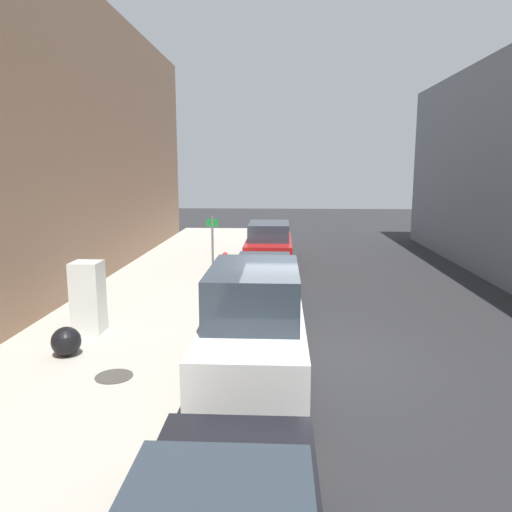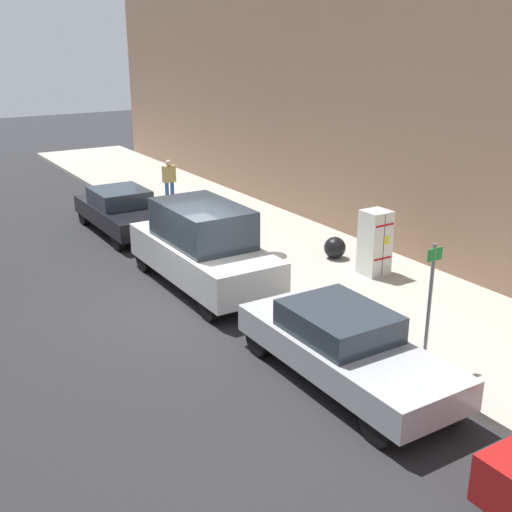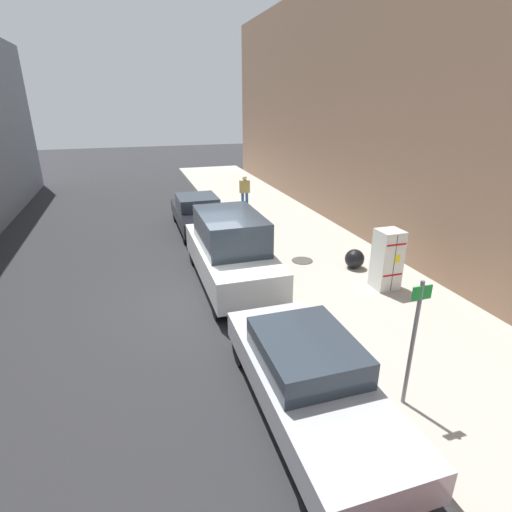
{
  "view_description": "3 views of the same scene",
  "coord_description": "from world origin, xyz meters",
  "px_view_note": "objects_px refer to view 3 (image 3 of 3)",
  "views": [
    {
      "loc": [
        -0.44,
        -10.13,
        4.02
      ],
      "look_at": [
        -1.13,
        3.55,
        1.6
      ],
      "focal_mm": 35.0,
      "sensor_mm": 36.0,
      "label": 1
    },
    {
      "loc": [
        5.99,
        12.8,
        6.11
      ],
      "look_at": [
        -1.69,
        0.51,
        1.09
      ],
      "focal_mm": 45.0,
      "sensor_mm": 36.0,
      "label": 2
    },
    {
      "loc": [
        1.61,
        9.8,
        5.18
      ],
      "look_at": [
        -1.37,
        0.29,
        1.25
      ],
      "focal_mm": 28.0,
      "sensor_mm": 36.0,
      "label": 3
    }
  ],
  "objects_px": {
    "discarded_refrigerator": "(387,259)",
    "trash_bag": "(355,259)",
    "pedestrian_walking_far": "(245,190)",
    "parked_sedan_dark": "(198,213)",
    "parked_sedan_silver": "(310,377)",
    "parked_van_white": "(231,250)",
    "street_sign_post": "(414,338)"
  },
  "relations": [
    {
      "from": "street_sign_post",
      "to": "parked_sedan_silver",
      "type": "relative_size",
      "value": 0.51
    },
    {
      "from": "discarded_refrigerator",
      "to": "parked_sedan_dark",
      "type": "distance_m",
      "value": 8.54
    },
    {
      "from": "street_sign_post",
      "to": "trash_bag",
      "type": "height_order",
      "value": "street_sign_post"
    },
    {
      "from": "trash_bag",
      "to": "pedestrian_walking_far",
      "type": "bearing_deg",
      "value": -80.78
    },
    {
      "from": "trash_bag",
      "to": "parked_van_white",
      "type": "relative_size",
      "value": 0.12
    },
    {
      "from": "parked_van_white",
      "to": "trash_bag",
      "type": "bearing_deg",
      "value": 174.41
    },
    {
      "from": "discarded_refrigerator",
      "to": "parked_van_white",
      "type": "height_order",
      "value": "parked_van_white"
    },
    {
      "from": "discarded_refrigerator",
      "to": "pedestrian_walking_far",
      "type": "bearing_deg",
      "value": -81.69
    },
    {
      "from": "parked_van_white",
      "to": "discarded_refrigerator",
      "type": "bearing_deg",
      "value": 154.84
    },
    {
      "from": "parked_sedan_dark",
      "to": "parked_sedan_silver",
      "type": "xyz_separation_m",
      "value": [
        0.0,
        11.2,
        -0.0
      ]
    },
    {
      "from": "discarded_refrigerator",
      "to": "parked_van_white",
      "type": "xyz_separation_m",
      "value": [
        4.02,
        -1.89,
        0.06
      ]
    },
    {
      "from": "parked_sedan_dark",
      "to": "parked_van_white",
      "type": "bearing_deg",
      "value": 90.0
    },
    {
      "from": "street_sign_post",
      "to": "parked_sedan_dark",
      "type": "xyz_separation_m",
      "value": [
        1.63,
        -11.67,
        -0.77
      ]
    },
    {
      "from": "parked_sedan_dark",
      "to": "parked_sedan_silver",
      "type": "bearing_deg",
      "value": 90.0
    },
    {
      "from": "parked_van_white",
      "to": "street_sign_post",
      "type": "bearing_deg",
      "value": 105.12
    },
    {
      "from": "discarded_refrigerator",
      "to": "parked_sedan_silver",
      "type": "relative_size",
      "value": 0.36
    },
    {
      "from": "discarded_refrigerator",
      "to": "parked_sedan_dark",
      "type": "bearing_deg",
      "value": -61.88
    },
    {
      "from": "discarded_refrigerator",
      "to": "trash_bag",
      "type": "distance_m",
      "value": 1.6
    },
    {
      "from": "trash_bag",
      "to": "parked_sedan_silver",
      "type": "height_order",
      "value": "parked_sedan_silver"
    },
    {
      "from": "pedestrian_walking_far",
      "to": "parked_sedan_dark",
      "type": "relative_size",
      "value": 0.37
    },
    {
      "from": "pedestrian_walking_far",
      "to": "parked_sedan_silver",
      "type": "distance_m",
      "value": 13.53
    },
    {
      "from": "pedestrian_walking_far",
      "to": "parked_sedan_dark",
      "type": "xyz_separation_m",
      "value": [
        2.62,
        2.07,
        -0.36
      ]
    },
    {
      "from": "trash_bag",
      "to": "parked_van_white",
      "type": "distance_m",
      "value": 4.0
    },
    {
      "from": "street_sign_post",
      "to": "pedestrian_walking_far",
      "type": "relative_size",
      "value": 1.46
    },
    {
      "from": "discarded_refrigerator",
      "to": "trash_bag",
      "type": "height_order",
      "value": "discarded_refrigerator"
    },
    {
      "from": "discarded_refrigerator",
      "to": "parked_sedan_silver",
      "type": "height_order",
      "value": "discarded_refrigerator"
    },
    {
      "from": "discarded_refrigerator",
      "to": "parked_sedan_silver",
      "type": "xyz_separation_m",
      "value": [
        4.02,
        3.67,
        -0.28
      ]
    },
    {
      "from": "trash_bag",
      "to": "parked_van_white",
      "type": "bearing_deg",
      "value": -5.59
    },
    {
      "from": "discarded_refrigerator",
      "to": "street_sign_post",
      "type": "height_order",
      "value": "street_sign_post"
    },
    {
      "from": "discarded_refrigerator",
      "to": "trash_bag",
      "type": "xyz_separation_m",
      "value": [
        0.09,
        -1.5,
        -0.55
      ]
    },
    {
      "from": "parked_sedan_dark",
      "to": "trash_bag",
      "type": "bearing_deg",
      "value": 123.16
    },
    {
      "from": "discarded_refrigerator",
      "to": "trash_bag",
      "type": "bearing_deg",
      "value": -86.67
    }
  ]
}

